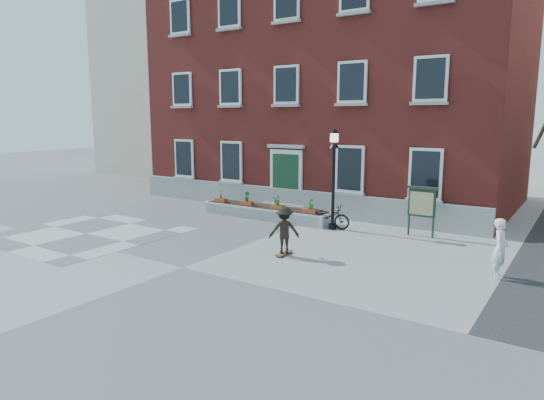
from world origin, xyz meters
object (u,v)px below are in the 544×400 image
Objects in this scene: bicycle at (328,216)px; lamp_post at (334,165)px; bystander at (500,249)px; skateboarder at (284,230)px; notice_board at (422,203)px.

lamp_post is (0.23, -0.03, 2.06)m from bicycle.
bystander is 6.27m from skateboarder.
bicycle is at bearing 173.84° from lamp_post.
notice_board is at bearing 12.42° from lamp_post.
lamp_post reaches higher than bystander.
notice_board reaches higher than bystander.
skateboarder is (0.61, -4.21, 0.34)m from bicycle.
bystander is 4.79m from notice_board.
notice_board is (3.27, 0.72, -1.28)m from lamp_post.
bicycle is 0.47× the size of lamp_post.
bystander is 1.06× the size of skateboarder.
notice_board reaches higher than skateboarder.
bicycle is at bearing -168.78° from notice_board.
lamp_post reaches higher than notice_board.
skateboarder is at bearing -120.50° from notice_board.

